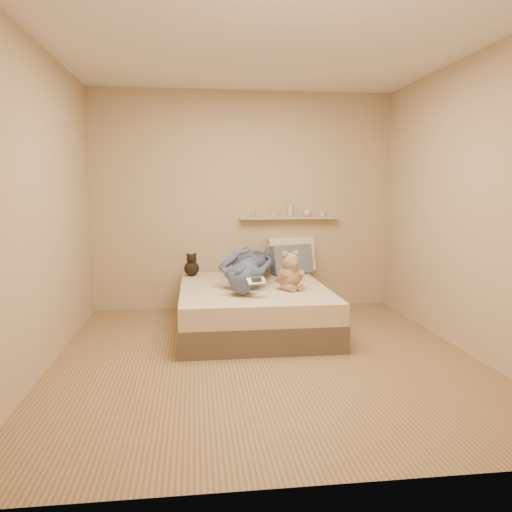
{
  "coord_description": "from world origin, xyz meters",
  "views": [
    {
      "loc": [
        -0.59,
        -4.12,
        1.45
      ],
      "look_at": [
        0.0,
        0.65,
        0.8
      ],
      "focal_mm": 35.0,
      "sensor_mm": 36.0,
      "label": 1
    }
  ],
  "objects": [
    {
      "name": "shelf_bottles",
      "position": [
        0.62,
        1.84,
        1.19
      ],
      "size": [
        0.92,
        0.1,
        0.2
      ],
      "color": "#AFA596",
      "rests_on": "wall_shelf"
    },
    {
      "name": "dark_plush",
      "position": [
        -0.63,
        1.61,
        0.57
      ],
      "size": [
        0.17,
        0.17,
        0.27
      ],
      "color": "black",
      "rests_on": "bed"
    },
    {
      "name": "pillow_cream",
      "position": [
        0.56,
        1.76,
        0.65
      ],
      "size": [
        0.58,
        0.33,
        0.43
      ],
      "primitive_type": "cube",
      "rotation": [
        -0.29,
        0.0,
        0.11
      ],
      "color": "#F4E0C1",
      "rests_on": "bed"
    },
    {
      "name": "wall_shelf",
      "position": [
        0.55,
        1.84,
        1.1
      ],
      "size": [
        1.2,
        0.12,
        0.03
      ],
      "primitive_type": "cube",
      "color": "tan",
      "rests_on": "wall_back"
    },
    {
      "name": "teddy_bear",
      "position": [
        0.35,
        0.71,
        0.61
      ],
      "size": [
        0.31,
        0.32,
        0.39
      ],
      "color": "tan",
      "rests_on": "bed"
    },
    {
      "name": "game_console",
      "position": [
        -0.03,
        0.35,
        0.61
      ],
      "size": [
        0.19,
        0.12,
        0.06
      ],
      "color": "#ABAFB2",
      "rests_on": "bed"
    },
    {
      "name": "room",
      "position": [
        0.0,
        0.0,
        1.3
      ],
      "size": [
        3.8,
        3.8,
        3.8
      ],
      "color": "#98774E",
      "rests_on": "ground"
    },
    {
      "name": "pillow_grey",
      "position": [
        0.54,
        1.62,
        0.62
      ],
      "size": [
        0.54,
        0.35,
        0.36
      ],
      "primitive_type": "cube",
      "rotation": [
        -0.21,
        0.0,
        0.31
      ],
      "color": "slate",
      "rests_on": "bed"
    },
    {
      "name": "person",
      "position": [
        -0.03,
        1.12,
        0.64
      ],
      "size": [
        0.9,
        1.65,
        0.37
      ],
      "primitive_type": "imported",
      "rotation": [
        0.0,
        0.0,
        2.92
      ],
      "color": "#485671",
      "rests_on": "bed"
    },
    {
      "name": "bed",
      "position": [
        0.0,
        0.93,
        0.22
      ],
      "size": [
        1.5,
        1.9,
        0.45
      ],
      "color": "brown",
      "rests_on": "floor"
    }
  ]
}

